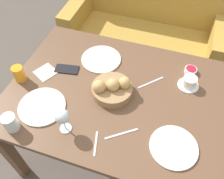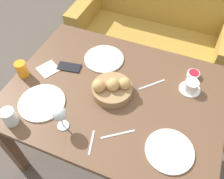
{
  "view_description": "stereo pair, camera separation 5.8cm",
  "coord_description": "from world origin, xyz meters",
  "px_view_note": "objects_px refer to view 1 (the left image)",
  "views": [
    {
      "loc": [
        0.26,
        -0.83,
        1.81
      ],
      "look_at": [
        -0.01,
        -0.01,
        0.74
      ],
      "focal_mm": 38.0,
      "sensor_mm": 36.0,
      "label": 1
    },
    {
      "loc": [
        0.31,
        -0.81,
        1.81
      ],
      "look_at": [
        -0.01,
        -0.01,
        0.74
      ],
      "focal_mm": 38.0,
      "sensor_mm": 36.0,
      "label": 2
    }
  ],
  "objects_px": {
    "fork_silver": "(151,82)",
    "knife_silver": "(121,134)",
    "water_tumbler": "(10,123)",
    "couch": "(144,36)",
    "jam_bowl_berry": "(191,70)",
    "plate_far_center": "(101,59)",
    "spoon_coffee": "(96,143)",
    "plate_near_left": "(42,106)",
    "wine_glass": "(62,117)",
    "coffee_cup": "(189,82)",
    "cell_phone": "(67,69)",
    "plate_near_right": "(174,147)",
    "bread_basket": "(112,88)",
    "juice_glass": "(19,74)",
    "napkin": "(46,72)"
  },
  "relations": [
    {
      "from": "coffee_cup",
      "to": "jam_bowl_berry",
      "type": "relative_size",
      "value": 1.66
    },
    {
      "from": "juice_glass",
      "to": "wine_glass",
      "type": "relative_size",
      "value": 0.65
    },
    {
      "from": "plate_near_left",
      "to": "spoon_coffee",
      "type": "bearing_deg",
      "value": -17.38
    },
    {
      "from": "juice_glass",
      "to": "water_tumbler",
      "type": "relative_size",
      "value": 1.04
    },
    {
      "from": "couch",
      "to": "plate_far_center",
      "type": "xyz_separation_m",
      "value": [
        -0.14,
        -0.84,
        0.4
      ]
    },
    {
      "from": "water_tumbler",
      "to": "jam_bowl_berry",
      "type": "relative_size",
      "value": 1.27
    },
    {
      "from": "wine_glass",
      "to": "knife_silver",
      "type": "height_order",
      "value": "wine_glass"
    },
    {
      "from": "wine_glass",
      "to": "coffee_cup",
      "type": "relative_size",
      "value": 1.23
    },
    {
      "from": "wine_glass",
      "to": "juice_glass",
      "type": "bearing_deg",
      "value": 150.88
    },
    {
      "from": "wine_glass",
      "to": "knife_silver",
      "type": "distance_m",
      "value": 0.31
    },
    {
      "from": "bread_basket",
      "to": "knife_silver",
      "type": "xyz_separation_m",
      "value": [
        0.13,
        -0.24,
        -0.04
      ]
    },
    {
      "from": "plate_near_left",
      "to": "coffee_cup",
      "type": "distance_m",
      "value": 0.87
    },
    {
      "from": "plate_near_left",
      "to": "napkin",
      "type": "xyz_separation_m",
      "value": [
        -0.11,
        0.24,
        -0.0
      ]
    },
    {
      "from": "juice_glass",
      "to": "couch",
      "type": "bearing_deg",
      "value": 64.82
    },
    {
      "from": "water_tumbler",
      "to": "juice_glass",
      "type": "bearing_deg",
      "value": 115.02
    },
    {
      "from": "coffee_cup",
      "to": "cell_phone",
      "type": "bearing_deg",
      "value": -171.65
    },
    {
      "from": "plate_far_center",
      "to": "spoon_coffee",
      "type": "xyz_separation_m",
      "value": [
        0.18,
        -0.58,
        -0.0
      ]
    },
    {
      "from": "fork_silver",
      "to": "spoon_coffee",
      "type": "xyz_separation_m",
      "value": [
        -0.18,
        -0.49,
        0.0
      ]
    },
    {
      "from": "plate_far_center",
      "to": "cell_phone",
      "type": "distance_m",
      "value": 0.24
    },
    {
      "from": "couch",
      "to": "plate_near_right",
      "type": "height_order",
      "value": "couch"
    },
    {
      "from": "plate_near_left",
      "to": "spoon_coffee",
      "type": "xyz_separation_m",
      "value": [
        0.37,
        -0.12,
        -0.0
      ]
    },
    {
      "from": "couch",
      "to": "spoon_coffee",
      "type": "height_order",
      "value": "couch"
    },
    {
      "from": "water_tumbler",
      "to": "fork_silver",
      "type": "xyz_separation_m",
      "value": [
        0.62,
        0.54,
        -0.05
      ]
    },
    {
      "from": "wine_glass",
      "to": "knife_silver",
      "type": "bearing_deg",
      "value": 12.37
    },
    {
      "from": "fork_silver",
      "to": "cell_phone",
      "type": "distance_m",
      "value": 0.54
    },
    {
      "from": "couch",
      "to": "fork_silver",
      "type": "xyz_separation_m",
      "value": [
        0.22,
        -0.93,
        0.4
      ]
    },
    {
      "from": "water_tumbler",
      "to": "fork_silver",
      "type": "height_order",
      "value": "water_tumbler"
    },
    {
      "from": "bread_basket",
      "to": "plate_near_left",
      "type": "distance_m",
      "value": 0.41
    },
    {
      "from": "plate_near_left",
      "to": "plate_far_center",
      "type": "distance_m",
      "value": 0.5
    },
    {
      "from": "fork_silver",
      "to": "knife_silver",
      "type": "bearing_deg",
      "value": -99.87
    },
    {
      "from": "plate_far_center",
      "to": "coffee_cup",
      "type": "bearing_deg",
      "value": -4.45
    },
    {
      "from": "juice_glass",
      "to": "spoon_coffee",
      "type": "relative_size",
      "value": 0.74
    },
    {
      "from": "plate_near_left",
      "to": "cell_phone",
      "type": "bearing_deg",
      "value": 88.48
    },
    {
      "from": "fork_silver",
      "to": "water_tumbler",
      "type": "bearing_deg",
      "value": -139.21
    },
    {
      "from": "bread_basket",
      "to": "plate_near_left",
      "type": "bearing_deg",
      "value": -147.29
    },
    {
      "from": "water_tumbler",
      "to": "fork_silver",
      "type": "bearing_deg",
      "value": 40.79
    },
    {
      "from": "plate_near_right",
      "to": "bread_basket",
      "type": "bearing_deg",
      "value": 150.05
    },
    {
      "from": "knife_silver",
      "to": "spoon_coffee",
      "type": "xyz_separation_m",
      "value": [
        -0.11,
        -0.09,
        0.0
      ]
    },
    {
      "from": "juice_glass",
      "to": "jam_bowl_berry",
      "type": "bearing_deg",
      "value": 21.71
    },
    {
      "from": "couch",
      "to": "juice_glass",
      "type": "distance_m",
      "value": 1.36
    },
    {
      "from": "plate_near_left",
      "to": "jam_bowl_berry",
      "type": "bearing_deg",
      "value": 35.2
    },
    {
      "from": "jam_bowl_berry",
      "to": "plate_far_center",
      "type": "bearing_deg",
      "value": -172.85
    },
    {
      "from": "juice_glass",
      "to": "wine_glass",
      "type": "xyz_separation_m",
      "value": [
        0.41,
        -0.23,
        0.06
      ]
    },
    {
      "from": "couch",
      "to": "wine_glass",
      "type": "xyz_separation_m",
      "value": [
        -0.13,
        -1.39,
        0.51
      ]
    },
    {
      "from": "water_tumbler",
      "to": "coffee_cup",
      "type": "relative_size",
      "value": 0.77
    },
    {
      "from": "bread_basket",
      "to": "napkin",
      "type": "height_order",
      "value": "bread_basket"
    },
    {
      "from": "couch",
      "to": "wine_glass",
      "type": "bearing_deg",
      "value": -95.48
    },
    {
      "from": "bread_basket",
      "to": "jam_bowl_berry",
      "type": "height_order",
      "value": "bread_basket"
    },
    {
      "from": "plate_near_left",
      "to": "napkin",
      "type": "height_order",
      "value": "plate_near_left"
    },
    {
      "from": "couch",
      "to": "knife_silver",
      "type": "height_order",
      "value": "couch"
    }
  ]
}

